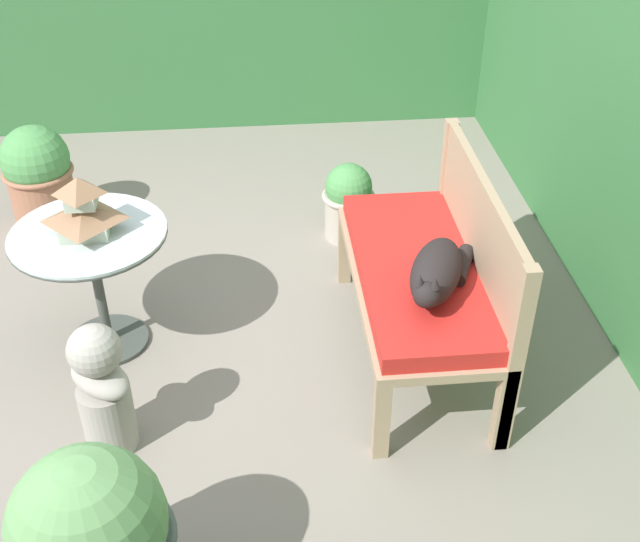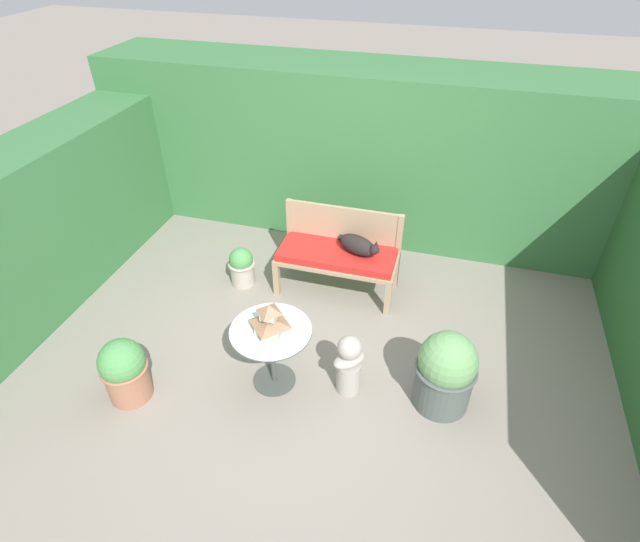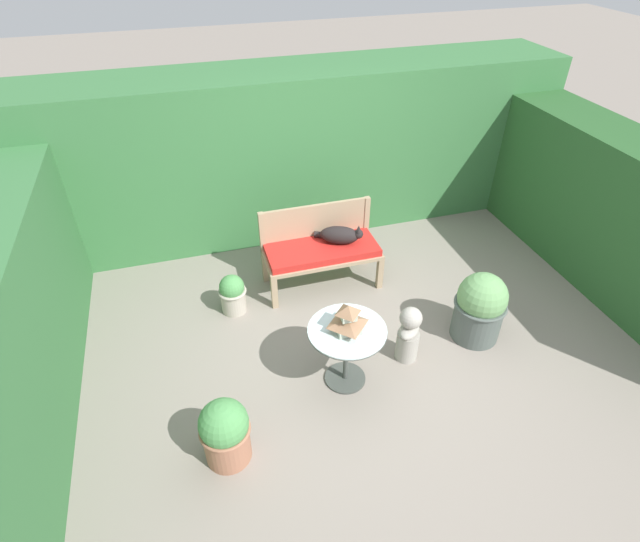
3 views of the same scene
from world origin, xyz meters
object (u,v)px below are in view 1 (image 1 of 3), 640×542
(garden_bench, at_px, (417,278))
(patio_table, at_px, (93,258))
(pagoda_birdhouse, at_px, (83,209))
(potted_plant_table_near, at_px, (348,201))
(cat, at_px, (437,273))
(garden_bust, at_px, (102,388))
(potted_plant_path_edge, at_px, (39,176))

(garden_bench, bearing_deg, patio_table, -98.22)
(pagoda_birdhouse, xyz_separation_m, potted_plant_table_near, (-0.78, 1.18, -0.48))
(garden_bench, relative_size, potted_plant_table_near, 2.84)
(garden_bench, relative_size, patio_table, 1.85)
(cat, distance_m, patio_table, 1.43)
(garden_bench, bearing_deg, pagoda_birdhouse, -98.22)
(patio_table, bearing_deg, potted_plant_table_near, 123.56)
(patio_table, height_order, pagoda_birdhouse, pagoda_birdhouse)
(garden_bust, bearing_deg, garden_bench, 63.25)
(garden_bench, height_order, potted_plant_table_near, garden_bench)
(patio_table, bearing_deg, pagoda_birdhouse, -90.00)
(garden_bench, relative_size, cat, 2.60)
(cat, bearing_deg, potted_plant_table_near, -147.75)
(garden_bench, distance_m, pagoda_birdhouse, 1.39)
(cat, relative_size, pagoda_birdhouse, 1.78)
(patio_table, bearing_deg, garden_bust, 8.29)
(pagoda_birdhouse, bearing_deg, patio_table, 90.00)
(pagoda_birdhouse, bearing_deg, garden_bust, 8.29)
(patio_table, bearing_deg, cat, 73.88)
(garden_bench, distance_m, cat, 0.26)
(garden_bench, height_order, patio_table, patio_table)
(potted_plant_table_near, distance_m, potted_plant_path_edge, 1.67)
(garden_bench, bearing_deg, cat, 7.25)
(cat, distance_m, potted_plant_path_edge, 2.37)
(cat, xyz_separation_m, patio_table, (-0.40, -1.37, -0.11))
(cat, bearing_deg, pagoda_birdhouse, -82.92)
(pagoda_birdhouse, xyz_separation_m, garden_bust, (0.62, 0.09, -0.41))
(cat, relative_size, potted_plant_table_near, 1.09)
(garden_bust, relative_size, potted_plant_table_near, 1.36)
(garden_bench, distance_m, patio_table, 1.36)
(cat, height_order, potted_plant_path_edge, cat)
(garden_bench, distance_m, potted_plant_path_edge, 2.21)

